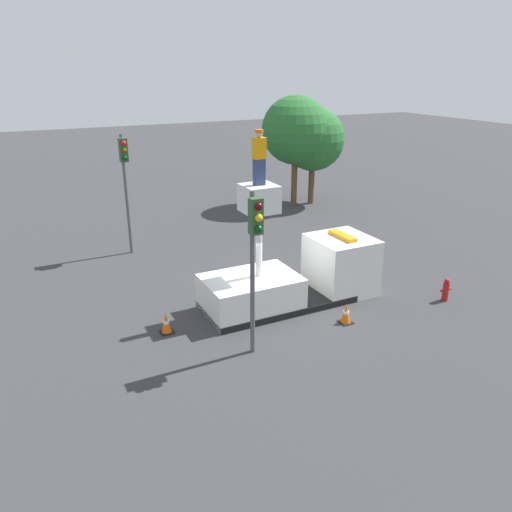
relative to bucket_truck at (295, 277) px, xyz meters
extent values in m
plane|color=#38383A|center=(-0.71, 0.00, -0.93)|extent=(120.00, 120.00, 0.00)
cube|color=black|center=(-0.71, 0.00, -0.81)|extent=(5.38, 2.28, 0.24)
cube|color=white|center=(-1.78, 0.00, -0.29)|extent=(3.24, 2.22, 1.28)
cube|color=white|center=(1.97, 0.00, 0.14)|extent=(2.13, 2.22, 2.14)
cube|color=black|center=(3.05, 0.00, 0.57)|extent=(0.03, 1.89, 0.85)
cube|color=orange|center=(1.97, 0.00, 1.28)|extent=(0.36, 1.33, 0.14)
cylinder|color=silver|center=(-1.47, 0.00, 1.54)|extent=(0.22, 0.22, 2.38)
cube|color=silver|center=(-1.47, 0.00, 3.08)|extent=(1.09, 1.09, 0.90)
cube|color=navy|center=(-1.47, 0.00, 3.95)|extent=(0.34, 0.26, 0.84)
cube|color=#F29E0C|center=(-1.47, 0.00, 4.70)|extent=(0.40, 0.26, 0.66)
sphere|color=beige|center=(-1.47, 0.00, 5.15)|extent=(0.23, 0.23, 0.23)
cylinder|color=orange|center=(-1.47, 0.00, 5.23)|extent=(0.26, 0.26, 0.09)
cylinder|color=#515156|center=(-2.90, -2.41, 1.54)|extent=(0.14, 0.14, 4.94)
cube|color=#2D512D|center=(-2.90, -2.62, 3.36)|extent=(0.34, 0.28, 1.00)
sphere|color=#490707|center=(-2.90, -2.81, 3.67)|extent=(0.22, 0.22, 0.22)
sphere|color=gold|center=(-2.90, -2.81, 3.36)|extent=(0.22, 0.22, 0.22)
sphere|color=#083710|center=(-2.90, -2.81, 3.05)|extent=(0.22, 0.22, 0.22)
cylinder|color=#515156|center=(-4.12, 7.72, 1.75)|extent=(0.14, 0.14, 5.36)
cube|color=#2D512D|center=(-4.12, 7.51, 3.78)|extent=(0.34, 0.28, 1.00)
sphere|color=red|center=(-4.12, 7.32, 4.09)|extent=(0.22, 0.22, 0.22)
sphere|color=#503C07|center=(-4.12, 7.32, 3.78)|extent=(0.22, 0.22, 0.22)
sphere|color=#083710|center=(-4.12, 7.32, 3.47)|extent=(0.22, 0.22, 0.22)
cylinder|color=red|center=(4.93, -2.44, -0.57)|extent=(0.22, 0.22, 0.71)
sphere|color=red|center=(4.93, -2.44, -0.16)|extent=(0.19, 0.19, 0.19)
cylinder|color=red|center=(4.75, -2.44, -0.50)|extent=(0.12, 0.09, 0.09)
cylinder|color=red|center=(5.10, -2.44, -0.50)|extent=(0.12, 0.09, 0.09)
cube|color=black|center=(-4.88, -0.15, -0.91)|extent=(0.42, 0.42, 0.03)
cone|color=orange|center=(-4.88, -0.15, -0.59)|extent=(0.35, 0.35, 0.68)
cylinder|color=white|center=(-4.88, -0.15, -0.56)|extent=(0.18, 0.18, 0.09)
cube|color=black|center=(0.67, -2.20, -0.91)|extent=(0.44, 0.44, 0.03)
cone|color=orange|center=(0.67, -2.20, -0.58)|extent=(0.36, 0.36, 0.70)
cylinder|color=white|center=(0.67, -2.20, -0.54)|extent=(0.19, 0.19, 0.10)
cylinder|color=brown|center=(8.03, 11.54, 0.39)|extent=(0.36, 0.36, 2.63)
sphere|color=#286B2D|center=(8.03, 11.54, 3.02)|extent=(3.78, 3.78, 3.78)
cylinder|color=brown|center=(6.81, 11.58, 0.64)|extent=(0.36, 0.36, 3.14)
sphere|color=#286B2D|center=(6.81, 11.58, 3.61)|extent=(3.99, 3.99, 3.99)
camera|label=1|loc=(-8.65, -14.10, 7.11)|focal=35.00mm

